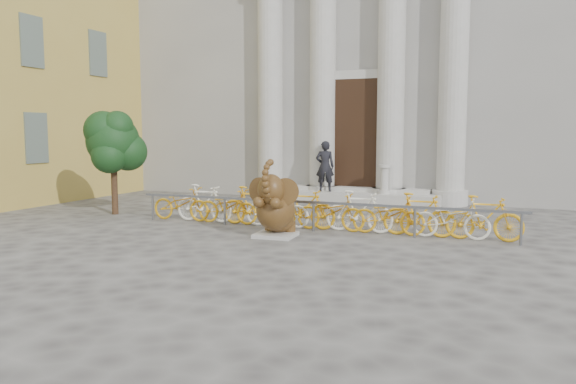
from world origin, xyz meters
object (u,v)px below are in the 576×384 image
at_px(elephant_statue, 275,209).
at_px(bike_rack, 316,209).
at_px(tree, 114,143).
at_px(pedestrian, 325,166).

height_order(elephant_statue, bike_rack, elephant_statue).
distance_m(elephant_statue, tree, 6.11).
bearing_deg(elephant_statue, bike_rack, 64.29).
height_order(elephant_statue, tree, tree).
distance_m(tree, pedestrian, 7.00).
relative_size(tree, pedestrian, 1.73).
bearing_deg(pedestrian, tree, 29.51).
distance_m(bike_rack, pedestrian, 5.59).
bearing_deg(bike_rack, elephant_statue, -112.30).
height_order(bike_rack, tree, tree).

